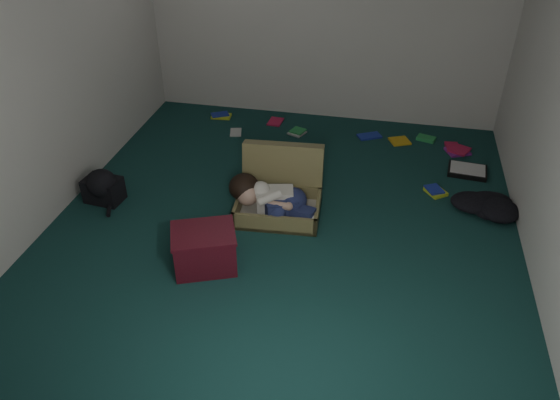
% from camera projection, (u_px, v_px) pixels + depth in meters
% --- Properties ---
extents(floor, '(4.50, 4.50, 0.00)m').
position_uv_depth(floor, '(284.00, 224.00, 4.78)').
color(floor, '#143B38').
rests_on(floor, ground).
extents(wall_back, '(4.50, 0.00, 4.50)m').
position_uv_depth(wall_back, '(326.00, 5.00, 5.88)').
color(wall_back, white).
rests_on(wall_back, ground).
extents(wall_front, '(4.50, 0.00, 4.50)m').
position_uv_depth(wall_front, '(174.00, 289.00, 2.23)').
color(wall_front, white).
rests_on(wall_front, ground).
extents(wall_left, '(0.00, 4.50, 4.50)m').
position_uv_depth(wall_left, '(41.00, 64.00, 4.39)').
color(wall_left, white).
rests_on(wall_left, ground).
extents(suitcase, '(0.79, 0.77, 0.54)m').
position_uv_depth(suitcase, '(280.00, 192.00, 4.91)').
color(suitcase, olive).
rests_on(suitcase, floor).
extents(person, '(0.81, 0.38, 0.34)m').
position_uv_depth(person, '(271.00, 199.00, 4.74)').
color(person, silver).
rests_on(person, suitcase).
extents(maroon_bin, '(0.59, 0.53, 0.33)m').
position_uv_depth(maroon_bin, '(204.00, 249.00, 4.23)').
color(maroon_bin, '#4E0F1B').
rests_on(maroon_bin, floor).
extents(backpack, '(0.45, 0.37, 0.25)m').
position_uv_depth(backpack, '(103.00, 189.00, 5.02)').
color(backpack, black).
rests_on(backpack, floor).
extents(clothing_pile, '(0.61, 0.56, 0.15)m').
position_uv_depth(clothing_pile, '(481.00, 201.00, 4.94)').
color(clothing_pile, black).
rests_on(clothing_pile, floor).
extents(paper_tray, '(0.40, 0.32, 0.05)m').
position_uv_depth(paper_tray, '(467.00, 171.00, 5.48)').
color(paper_tray, black).
rests_on(paper_tray, floor).
extents(book_scatter, '(3.02, 1.42, 0.02)m').
position_uv_depth(book_scatter, '(363.00, 142.00, 6.01)').
color(book_scatter, '#D0E728').
rests_on(book_scatter, floor).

